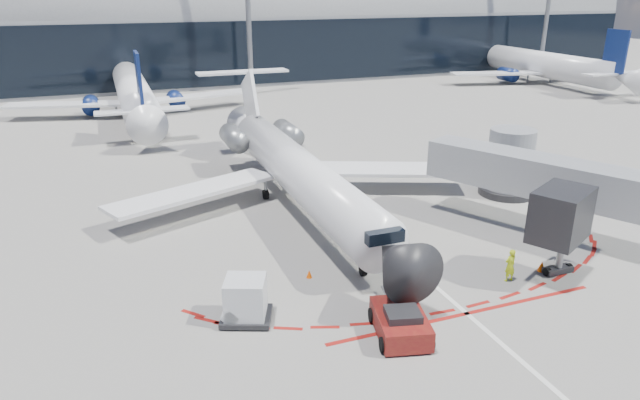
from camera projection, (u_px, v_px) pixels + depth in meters
name	position (u px, v px, depth m)	size (l,w,h in m)	color
ground	(362.00, 223.00, 36.34)	(260.00, 260.00, 0.00)	slate
apron_centerline	(350.00, 212.00, 38.09)	(0.25, 40.00, 0.01)	silver
apron_stop_bar	(467.00, 314.00, 26.27)	(14.00, 0.25, 0.01)	maroon
terminal_building	(192.00, 24.00, 90.22)	(150.00, 24.15, 24.00)	gray
jet_bridge	(525.00, 175.00, 35.88)	(10.03, 15.20, 4.90)	gray
regional_jet	(294.00, 167.00, 38.76)	(25.34, 31.25, 7.83)	white
pushback_tug	(400.00, 323.00, 24.48)	(2.88, 5.36, 1.36)	#5D0D10
ramp_worker	(510.00, 265.00, 28.91)	(0.64, 0.42, 1.76)	#DBFB1A
uld_container	(246.00, 300.00, 25.40)	(2.74, 2.55, 2.07)	black
safety_cone_left	(309.00, 274.00, 29.45)	(0.31, 0.31, 0.43)	#FF5805
safety_cone_right	(542.00, 266.00, 30.10)	(0.41, 0.41, 0.57)	#FF5805
bg_airliner_1	(130.00, 68.00, 65.79)	(32.80, 34.72, 10.61)	white
bg_airliner_2	(539.00, 45.00, 88.30)	(34.22, 36.23, 11.07)	white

